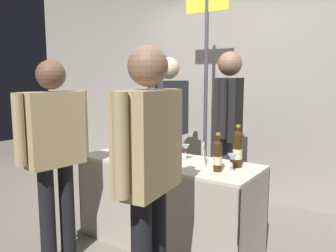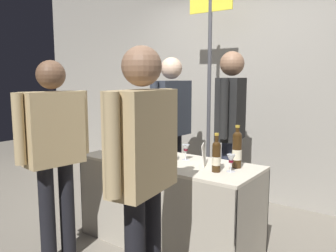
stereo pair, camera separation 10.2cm
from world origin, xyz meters
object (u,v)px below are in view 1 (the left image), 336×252
object	(u,v)px
display_bottle_0	(238,149)
wine_glass_mid	(186,149)
wine_glass_near_vendor	(232,159)
taster_foreground_right	(149,162)
featured_wine_bottle	(167,147)
booth_signpost	(206,80)
flower_vase	(125,144)
tasting_table	(168,187)
vendor_presenter	(229,121)

from	to	relation	value
display_bottle_0	wine_glass_mid	xyz separation A→B (m)	(-0.47, -0.02, -0.05)
wine_glass_near_vendor	wine_glass_mid	xyz separation A→B (m)	(-0.49, 0.12, 0.00)
display_bottle_0	taster_foreground_right	size ratio (longest dim) A/B	0.21
featured_wine_bottle	taster_foreground_right	bearing A→B (deg)	-63.05
featured_wine_bottle	booth_signpost	world-z (taller)	booth_signpost
flower_vase	booth_signpost	distance (m)	1.34
tasting_table	featured_wine_bottle	world-z (taller)	featured_wine_bottle
booth_signpost	tasting_table	bearing A→B (deg)	-78.54
wine_glass_near_vendor	taster_foreground_right	xyz separation A→B (m)	(-0.14, -0.86, 0.14)
wine_glass_mid	vendor_presenter	bearing A→B (deg)	79.83
tasting_table	vendor_presenter	world-z (taller)	vendor_presenter
display_bottle_0	wine_glass_near_vendor	xyz separation A→B (m)	(0.01, -0.13, -0.06)
tasting_table	taster_foreground_right	bearing A→B (deg)	-62.35
flower_vase	booth_signpost	size ratio (longest dim) A/B	0.17
wine_glass_mid	booth_signpost	world-z (taller)	booth_signpost
flower_vase	tasting_table	bearing A→B (deg)	12.17
wine_glass_near_vendor	tasting_table	bearing A→B (deg)	179.07
flower_vase	booth_signpost	bearing A→B (deg)	81.14
featured_wine_bottle	wine_glass_mid	size ratio (longest dim) A/B	2.56
tasting_table	wine_glass_mid	bearing A→B (deg)	42.92
booth_signpost	flower_vase	bearing A→B (deg)	-98.86
wine_glass_near_vendor	vendor_presenter	distance (m)	0.86
flower_vase	vendor_presenter	bearing A→B (deg)	52.46
wine_glass_mid	vendor_presenter	distance (m)	0.67
featured_wine_bottle	flower_vase	xyz separation A→B (m)	(-0.48, 0.03, -0.04)
featured_wine_bottle	wine_glass_mid	xyz separation A→B (m)	(0.04, 0.22, -0.05)
featured_wine_bottle	booth_signpost	size ratio (longest dim) A/B	0.14
featured_wine_bottle	tasting_table	bearing A→B (deg)	121.91
taster_foreground_right	flower_vase	bearing A→B (deg)	40.07
wine_glass_near_vendor	taster_foreground_right	distance (m)	0.89
display_bottle_0	taster_foreground_right	xyz separation A→B (m)	(-0.13, -1.00, 0.08)
flower_vase	booth_signpost	xyz separation A→B (m)	(0.19, 1.19, 0.57)
vendor_presenter	featured_wine_bottle	bearing A→B (deg)	-21.60
display_bottle_0	vendor_presenter	xyz separation A→B (m)	(-0.36, 0.62, 0.13)
booth_signpost	wine_glass_mid	bearing A→B (deg)	-71.33
featured_wine_bottle	wine_glass_near_vendor	world-z (taller)	featured_wine_bottle
wine_glass_near_vendor	taster_foreground_right	size ratio (longest dim) A/B	0.08
wine_glass_near_vendor	featured_wine_bottle	bearing A→B (deg)	-168.34
flower_vase	taster_foreground_right	distance (m)	1.18
tasting_table	wine_glass_near_vendor	size ratio (longest dim) A/B	11.84
vendor_presenter	booth_signpost	size ratio (longest dim) A/B	0.72
flower_vase	vendor_presenter	distance (m)	1.06
display_bottle_0	featured_wine_bottle	bearing A→B (deg)	-154.58
featured_wine_bottle	booth_signpost	xyz separation A→B (m)	(-0.30, 1.22, 0.54)
tasting_table	wine_glass_near_vendor	world-z (taller)	wine_glass_near_vendor
tasting_table	taster_foreground_right	distance (m)	1.10
wine_glass_mid	flower_vase	world-z (taller)	flower_vase
featured_wine_bottle	flower_vase	world-z (taller)	flower_vase
flower_vase	taster_foreground_right	xyz separation A→B (m)	(0.87, -0.78, 0.12)
wine_glass_near_vendor	wine_glass_mid	bearing A→B (deg)	166.63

